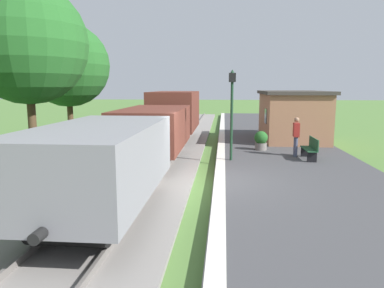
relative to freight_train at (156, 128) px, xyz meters
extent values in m
plane|color=#517A38|center=(2.40, -3.79, -1.51)|extent=(160.00, 160.00, 0.00)
cube|color=#424244|center=(5.60, -3.79, -1.38)|extent=(6.00, 60.00, 0.25)
cube|color=silver|center=(2.80, -3.79, -1.25)|extent=(0.36, 60.00, 0.01)
cube|color=gray|center=(0.00, -3.79, -1.45)|extent=(3.80, 60.00, 0.12)
cube|color=slate|center=(0.72, -3.79, -1.32)|extent=(0.07, 60.00, 0.14)
cube|color=slate|center=(-0.72, -3.79, -1.32)|extent=(0.07, 60.00, 0.14)
cube|color=gray|center=(0.00, -7.16, 0.07)|extent=(2.50, 5.60, 1.60)
cube|color=black|center=(0.00, -7.16, -0.58)|extent=(2.10, 5.15, 0.50)
cylinder|color=black|center=(0.00, -5.37, -0.83)|extent=(1.56, 0.84, 0.84)
cylinder|color=black|center=(0.00, -8.95, -0.83)|extent=(1.56, 0.84, 0.84)
cylinder|color=black|center=(0.00, -4.21, -0.58)|extent=(0.20, 0.30, 0.20)
cylinder|color=black|center=(0.00, -10.11, -0.58)|extent=(0.20, 0.30, 0.20)
cube|color=brown|center=(0.00, -0.56, 0.07)|extent=(2.50, 5.60, 1.60)
cube|color=black|center=(0.00, -0.56, -0.58)|extent=(2.10, 5.15, 0.50)
cylinder|color=black|center=(0.00, 1.23, -0.83)|extent=(1.56, 0.84, 0.84)
cylinder|color=black|center=(0.00, -2.35, -0.83)|extent=(1.56, 0.84, 0.84)
cylinder|color=black|center=(0.00, 2.39, -0.58)|extent=(0.20, 0.30, 0.20)
cylinder|color=black|center=(0.00, -3.51, -0.58)|extent=(0.20, 0.30, 0.20)
cube|color=brown|center=(0.00, 6.04, 0.37)|extent=(2.50, 5.60, 2.20)
cube|color=black|center=(0.00, 6.04, -0.58)|extent=(2.10, 5.15, 0.50)
cylinder|color=black|center=(0.00, 7.83, -0.83)|extent=(1.56, 0.84, 0.84)
cylinder|color=black|center=(0.00, 4.25, -0.83)|extent=(1.56, 0.84, 0.84)
cylinder|color=black|center=(0.00, 8.99, -0.58)|extent=(0.20, 0.30, 0.20)
cylinder|color=black|center=(0.00, 3.09, -0.58)|extent=(0.20, 0.30, 0.20)
cube|color=#9E6B4C|center=(6.80, 5.78, 0.04)|extent=(3.20, 5.50, 2.60)
cube|color=#3D3833|center=(6.80, 5.78, 1.43)|extent=(3.50, 5.80, 0.18)
cube|color=black|center=(5.19, 4.68, 0.17)|extent=(0.03, 0.90, 0.80)
cube|color=#1E4C2D|center=(6.47, -0.07, -0.82)|extent=(0.42, 1.50, 0.04)
cube|color=#1E4C2D|center=(6.66, -0.07, -0.57)|extent=(0.04, 1.50, 0.45)
cube|color=black|center=(6.47, -0.67, -1.05)|extent=(0.38, 0.06, 0.42)
cube|color=black|center=(6.47, 0.53, -1.05)|extent=(0.38, 0.06, 0.42)
cylinder|color=#474C66|center=(6.05, 0.52, -0.83)|extent=(0.15, 0.15, 0.86)
cylinder|color=#474C66|center=(6.06, 0.68, -0.83)|extent=(0.15, 0.15, 0.86)
cube|color=maroon|center=(6.06, 0.60, -0.10)|extent=(0.25, 0.39, 0.60)
sphere|color=#936B51|center=(6.06, 0.60, 0.34)|extent=(0.22, 0.22, 0.22)
cylinder|color=slate|center=(4.70, 2.05, -1.09)|extent=(0.56, 0.56, 0.34)
sphere|color=#235B23|center=(4.70, 2.05, -0.66)|extent=(0.64, 0.64, 0.64)
cylinder|color=#193823|center=(3.22, -0.52, 0.34)|extent=(0.11, 0.11, 3.20)
cube|color=black|center=(3.22, -0.52, 2.12)|extent=(0.28, 0.28, 0.36)
sphere|color=#F2E5BF|center=(3.22, -0.52, 2.12)|extent=(0.20, 0.20, 0.20)
cone|color=#193823|center=(3.22, -0.52, 2.36)|extent=(0.20, 0.20, 0.16)
cylinder|color=#4C3823|center=(-3.76, -3.30, 0.08)|extent=(0.28, 0.28, 3.17)
sphere|color=#235B23|center=(-3.76, -3.30, 3.19)|extent=(4.09, 4.09, 4.09)
cylinder|color=#4C3823|center=(-4.75, 2.11, -0.11)|extent=(0.28, 0.28, 2.78)
sphere|color=#235B23|center=(-4.75, 2.11, 2.80)|extent=(4.05, 4.05, 4.05)
camera|label=1|loc=(2.90, -15.25, 1.76)|focal=33.61mm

